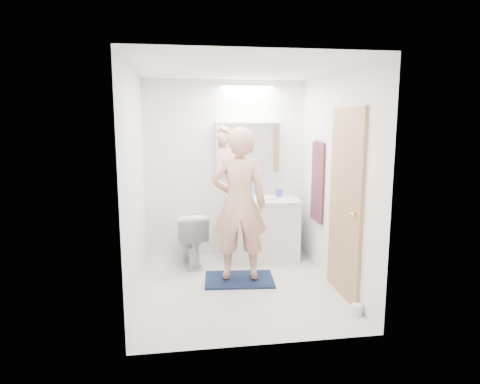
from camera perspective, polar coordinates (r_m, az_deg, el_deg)
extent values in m
plane|color=silver|center=(4.86, -0.15, -12.82)|extent=(2.50, 2.50, 0.00)
plane|color=white|center=(4.52, -0.16, 16.55)|extent=(2.50, 2.50, 0.00)
plane|color=white|center=(5.76, -1.98, 3.12)|extent=(2.50, 0.00, 2.50)
plane|color=white|center=(3.32, 3.02, -1.80)|extent=(2.50, 0.00, 2.50)
plane|color=white|center=(4.51, -14.12, 0.98)|extent=(0.00, 2.50, 2.50)
plane|color=white|center=(4.82, 12.90, 1.58)|extent=(0.00, 2.50, 2.50)
cube|color=white|center=(5.71, 3.16, -5.22)|extent=(0.90, 0.55, 0.78)
cube|color=silver|center=(5.62, 3.20, -1.18)|extent=(0.95, 0.58, 0.04)
cylinder|color=white|center=(5.64, 3.14, -0.78)|extent=(0.36, 0.36, 0.03)
cylinder|color=#B5B6BA|center=(5.82, 2.77, 0.19)|extent=(0.02, 0.02, 0.16)
cube|color=white|center=(5.71, 1.10, 6.08)|extent=(0.88, 0.14, 0.70)
cube|color=silver|center=(5.63, 1.23, 6.03)|extent=(0.84, 0.01, 0.66)
imported|color=silver|center=(5.50, -6.70, -6.28)|extent=(0.46, 0.72, 0.70)
cube|color=#152241|center=(5.04, -0.11, -11.83)|extent=(0.85, 0.62, 0.02)
imported|color=tan|center=(4.78, -0.12, -1.63)|extent=(0.67, 0.48, 1.75)
cube|color=#A88654|center=(4.53, 14.18, -1.57)|extent=(0.04, 0.80, 2.00)
sphere|color=gold|center=(4.25, 15.20, -3.02)|extent=(0.06, 0.06, 0.06)
cube|color=#14293F|center=(5.34, 10.49, 1.35)|extent=(0.02, 0.42, 1.00)
cylinder|color=silver|center=(5.28, 10.53, 6.93)|extent=(0.07, 0.02, 0.02)
imported|color=#C3C17E|center=(5.68, -0.58, 0.36)|extent=(0.12, 0.12, 0.24)
imported|color=#63A0D5|center=(5.75, 1.60, 0.23)|extent=(0.12, 0.12, 0.19)
imported|color=#4159C4|center=(5.82, 5.32, -0.14)|extent=(0.14, 0.14, 0.10)
cylinder|color=silver|center=(4.37, 15.60, -15.19)|extent=(0.11, 0.11, 0.10)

